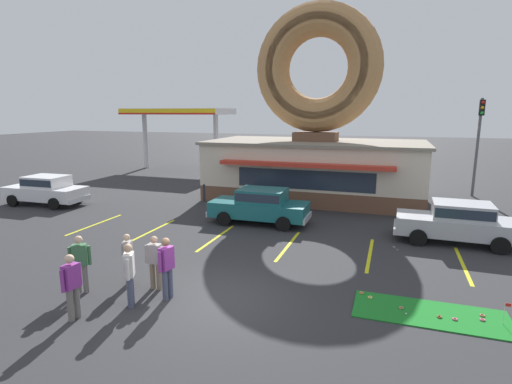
{
  "coord_description": "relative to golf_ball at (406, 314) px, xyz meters",
  "views": [
    {
      "loc": [
        4.3,
        -9.12,
        4.99
      ],
      "look_at": [
        -0.53,
        5.0,
        2.0
      ],
      "focal_mm": 28.0,
      "sensor_mm": 36.0,
      "label": 1
    }
  ],
  "objects": [
    {
      "name": "putting_mat",
      "position": [
        0.57,
        0.26,
        -0.04
      ],
      "size": [
        3.72,
        1.53,
        0.03
      ],
      "primitive_type": "cube",
      "color": "#197523",
      "rests_on": "ground"
    },
    {
      "name": "parking_stripe_right",
      "position": [
        1.89,
        4.23,
        -0.05
      ],
      "size": [
        0.12,
        3.6,
        0.01
      ],
      "primitive_type": "cube",
      "color": "yellow",
      "rests_on": "ground"
    },
    {
      "name": "pedestrian_hooded_kid",
      "position": [
        -6.13,
        -1.1,
        0.91
      ],
      "size": [
        0.31,
        0.59,
        1.72
      ],
      "color": "#474C66",
      "rests_on": "ground"
    },
    {
      "name": "parking_stripe_far_left",
      "position": [
        -13.11,
        4.23,
        -0.05
      ],
      "size": [
        0.12,
        3.6,
        0.01
      ],
      "primitive_type": "cube",
      "color": "yellow",
      "rests_on": "ground"
    },
    {
      "name": "mini_donut_near_right",
      "position": [
        0.77,
        0.11,
        -0.0
      ],
      "size": [
        0.13,
        0.13,
        0.04
      ],
      "primitive_type": "torus",
      "color": "brown",
      "rests_on": "putting_mat"
    },
    {
      "name": "trash_bin",
      "position": [
        -10.6,
        10.5,
        0.45
      ],
      "size": [
        0.57,
        0.57,
        0.97
      ],
      "color": "#232833",
      "rests_on": "ground"
    },
    {
      "name": "golf_ball",
      "position": [
        0.0,
        0.0,
        0.0
      ],
      "size": [
        0.04,
        0.04,
        0.04
      ],
      "primitive_type": "sphere",
      "color": "white",
      "rests_on": "putting_mat"
    },
    {
      "name": "parking_stripe_mid_left",
      "position": [
        -7.11,
        4.23,
        -0.05
      ],
      "size": [
        0.12,
        3.6,
        0.01
      ],
      "primitive_type": "cube",
      "color": "yellow",
      "rests_on": "ground"
    },
    {
      "name": "pedestrian_blue_sweater_man",
      "position": [
        -7.7,
        -0.67,
        0.8
      ],
      "size": [
        0.37,
        0.55,
        1.54
      ],
      "color": "#7F7056",
      "rests_on": "ground"
    },
    {
      "name": "parking_stripe_left",
      "position": [
        -10.11,
        4.23,
        -0.05
      ],
      "size": [
        0.12,
        3.6,
        0.01
      ],
      "primitive_type": "cube",
      "color": "yellow",
      "rests_on": "ground"
    },
    {
      "name": "mini_donut_far_centre",
      "position": [
        -1.14,
        0.86,
        -0.0
      ],
      "size": [
        0.13,
        0.13,
        0.04
      ],
      "primitive_type": "torus",
      "color": "#D17F47",
      "rests_on": "putting_mat"
    },
    {
      "name": "car_white",
      "position": [
        -18.38,
        6.62,
        0.82
      ],
      "size": [
        4.63,
        2.12,
        1.6
      ],
      "color": "silver",
      "rests_on": "ground"
    },
    {
      "name": "car_teal",
      "position": [
        -6.12,
        6.86,
        0.82
      ],
      "size": [
        4.59,
        2.03,
        1.6
      ],
      "color": "#196066",
      "rests_on": "ground"
    },
    {
      "name": "ground_plane",
      "position": [
        -4.88,
        -0.77,
        -0.05
      ],
      "size": [
        160.0,
        160.0,
        0.0
      ],
      "primitive_type": "plane",
      "color": "#2D2D30"
    },
    {
      "name": "mini_donut_mid_centre",
      "position": [
        -0.11,
        0.29,
        -0.0
      ],
      "size": [
        0.13,
        0.13,
        0.04
      ],
      "primitive_type": "torus",
      "color": "#A5724C",
      "rests_on": "putting_mat"
    },
    {
      "name": "traffic_light_pole",
      "position": [
        4.16,
        16.69,
        3.66
      ],
      "size": [
        0.28,
        0.47,
        5.8
      ],
      "color": "#595B60",
      "rests_on": "ground"
    },
    {
      "name": "mini_donut_mid_right",
      "position": [
        1.12,
        0.11,
        -0.0
      ],
      "size": [
        0.13,
        0.13,
        0.04
      ],
      "primitive_type": "torus",
      "color": "#D8667F",
      "rests_on": "putting_mat"
    },
    {
      "name": "mini_donut_mid_left",
      "position": [
        1.75,
        0.3,
        -0.0
      ],
      "size": [
        0.13,
        0.13,
        0.04
      ],
      "primitive_type": "torus",
      "color": "#D8667F",
      "rests_on": "putting_mat"
    },
    {
      "name": "mini_donut_far_left",
      "position": [
        1.79,
        0.53,
        -0.0
      ],
      "size": [
        0.13,
        0.13,
        0.04
      ],
      "primitive_type": "torus",
      "color": "#A5724C",
      "rests_on": "putting_mat"
    },
    {
      "name": "mini_donut_near_left",
      "position": [
        -0.91,
        0.65,
        -0.0
      ],
      "size": [
        0.13,
        0.13,
        0.04
      ],
      "primitive_type": "torus",
      "color": "#E5C666",
      "rests_on": "putting_mat"
    },
    {
      "name": "putting_flag_pin",
      "position": [
        2.21,
        0.27,
        0.39
      ],
      "size": [
        0.13,
        0.01,
        0.55
      ],
      "color": "silver",
      "rests_on": "putting_mat"
    },
    {
      "name": "donut_shop_building",
      "position": [
        -4.83,
        13.18,
        3.69
      ],
      "size": [
        12.3,
        6.75,
        10.96
      ],
      "color": "brown",
      "rests_on": "ground"
    },
    {
      "name": "parking_stripe_centre",
      "position": [
        -4.11,
        4.23,
        -0.05
      ],
      "size": [
        0.12,
        3.6,
        0.01
      ],
      "primitive_type": "cube",
      "color": "yellow",
      "rests_on": "ground"
    },
    {
      "name": "pedestrian_leather_jacket_man",
      "position": [
        -6.82,
        -1.78,
        0.89
      ],
      "size": [
        0.39,
        0.54,
        1.7
      ],
      "color": "#474C66",
      "rests_on": "ground"
    },
    {
      "name": "pedestrian_clipboard_woman",
      "position": [
        -8.6,
        -1.56,
        0.87
      ],
      "size": [
        0.52,
        0.41,
        1.66
      ],
      "color": "slate",
      "rests_on": "ground"
    },
    {
      "name": "pedestrian_beanie_man",
      "position": [
        -7.71,
        -2.81,
        0.87
      ],
      "size": [
        0.28,
        0.59,
        1.67
      ],
      "color": "slate",
      "rests_on": "ground"
    },
    {
      "name": "parking_stripe_mid_right",
      "position": [
        -1.11,
        4.23,
        -0.05
      ],
      "size": [
        0.12,
        3.6,
        0.01
      ],
      "primitive_type": "cube",
      "color": "yellow",
      "rests_on": "ground"
    },
    {
      "name": "gas_station_canopy",
      "position": [
        -18.3,
        21.17,
        4.81
      ],
      "size": [
        9.0,
        4.46,
        5.3
      ],
      "color": "silver",
      "rests_on": "ground"
    },
    {
      "name": "pedestrian_crossing_woman",
      "position": [
        -6.78,
        -0.67,
        0.82
      ],
      "size": [
        0.59,
        0.27,
        1.58
      ],
      "color": "#7F7056",
      "rests_on": "ground"
    },
    {
      "name": "car_silver",
      "position": [
        1.99,
        6.68,
        0.82
      ],
      "size": [
        4.6,
        2.06,
        1.6
      ],
      "color": "#B2B5BA",
      "rests_on": "ground"
    }
  ]
}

